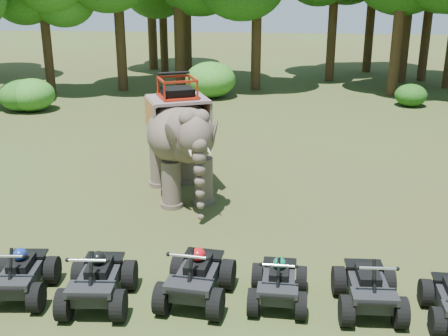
{
  "coord_description": "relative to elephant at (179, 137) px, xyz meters",
  "views": [
    {
      "loc": [
        1.25,
        -12.05,
        6.52
      ],
      "look_at": [
        0.0,
        1.2,
        1.9
      ],
      "focal_mm": 45.0,
      "sensor_mm": 36.0,
      "label": 1
    }
  ],
  "objects": [
    {
      "name": "tree_1",
      "position": [
        6.25,
        20.38,
        2.53
      ],
      "size": [
        6.14,
        6.14,
        8.77
      ],
      "primitive_type": null,
      "color": "#195114",
      "rests_on": "ground"
    },
    {
      "name": "tree_33",
      "position": [
        9.13,
        24.12,
        3.0
      ],
      "size": [
        6.8,
        6.8,
        9.72
      ],
      "primitive_type": null,
      "color": "#195114",
      "rests_on": "ground"
    },
    {
      "name": "tree_28",
      "position": [
        -9.89,
        14.47,
        1.73
      ],
      "size": [
        5.01,
        5.01,
        7.16
      ],
      "primitive_type": null,
      "color": "#195114",
      "rests_on": "ground"
    },
    {
      "name": "atv_3",
      "position": [
        3.05,
        -5.89,
        -1.26
      ],
      "size": [
        1.24,
        1.66,
        1.19
      ],
      "primitive_type": null,
      "rotation": [
        0.0,
        0.0,
        -0.04
      ],
      "color": "black",
      "rests_on": "ground"
    },
    {
      "name": "atv_1",
      "position": [
        -0.67,
        -6.26,
        -1.17
      ],
      "size": [
        1.46,
        1.93,
        1.36
      ],
      "primitive_type": null,
      "rotation": [
        0.0,
        0.0,
        0.07
      ],
      "color": "black",
      "rests_on": "ground"
    },
    {
      "name": "tree_29",
      "position": [
        -6.13,
        16.0,
        2.77
      ],
      "size": [
        6.48,
        6.48,
        9.25
      ],
      "primitive_type": null,
      "color": "#195114",
      "rests_on": "ground"
    },
    {
      "name": "tree_30",
      "position": [
        -2.88,
        19.85,
        2.8
      ],
      "size": [
        6.51,
        6.51,
        9.31
      ],
      "primitive_type": null,
      "color": "#195114",
      "rests_on": "ground"
    },
    {
      "name": "tree_40",
      "position": [
        12.15,
        20.96,
        2.4
      ],
      "size": [
        5.95,
        5.95,
        8.51
      ],
      "primitive_type": null,
      "color": "#195114",
      "rests_on": "ground"
    },
    {
      "name": "tree_2",
      "position": [
        9.37,
        15.94,
        2.58
      ],
      "size": [
        6.21,
        6.21,
        8.87
      ],
      "primitive_type": null,
      "color": "#195114",
      "rests_on": "ground"
    },
    {
      "name": "tree_31",
      "position": [
        -4.87,
        22.26,
        2.18
      ],
      "size": [
        5.65,
        5.65,
        8.07
      ],
      "primitive_type": null,
      "color": "#195114",
      "rests_on": "ground"
    },
    {
      "name": "elephant",
      "position": [
        0.0,
        0.0,
        0.0
      ],
      "size": [
        3.51,
        4.83,
        3.71
      ],
      "primitive_type": null,
      "rotation": [
        0.0,
        0.0,
        0.4
      ],
      "color": "#4C3F37",
      "rests_on": "ground"
    },
    {
      "name": "ground",
      "position": [
        1.63,
        -4.09,
        -1.86
      ],
      "size": [
        110.0,
        110.0,
        0.0
      ],
      "primitive_type": "plane",
      "color": "#47381E",
      "rests_on": "ground"
    },
    {
      "name": "atv_0",
      "position": [
        -2.4,
        -6.15,
        -1.22
      ],
      "size": [
        1.41,
        1.84,
        1.28
      ],
      "primitive_type": null,
      "rotation": [
        0.0,
        0.0,
        0.09
      ],
      "color": "black",
      "rests_on": "ground"
    },
    {
      "name": "atv_4",
      "position": [
        4.87,
        -5.97,
        -1.2
      ],
      "size": [
        1.34,
        1.8,
        1.3
      ],
      "primitive_type": null,
      "rotation": [
        0.0,
        0.0,
        0.03
      ],
      "color": "black",
      "rests_on": "ground"
    },
    {
      "name": "tree_0",
      "position": [
        1.63,
        17.04,
        2.75
      ],
      "size": [
        6.45,
        6.45,
        9.22
      ],
      "primitive_type": null,
      "color": "#195114",
      "rests_on": "ground"
    },
    {
      "name": "atv_2",
      "position": [
        1.34,
        -5.95,
        -1.16
      ],
      "size": [
        1.56,
        2.01,
        1.38
      ],
      "primitive_type": null,
      "rotation": [
        0.0,
        0.0,
        -0.11
      ],
      "color": "black",
      "rests_on": "ground"
    },
    {
      "name": "tree_35",
      "position": [
        10.71,
        20.1,
        2.88
      ],
      "size": [
        6.63,
        6.63,
        9.47
      ],
      "primitive_type": null,
      "color": "#195114",
      "rests_on": "ground"
    }
  ]
}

